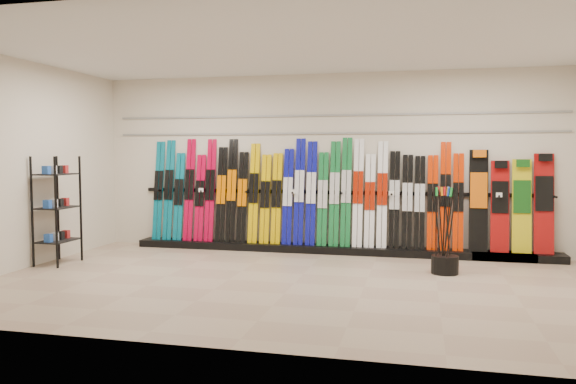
# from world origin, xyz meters

# --- Properties ---
(floor) EXTENTS (8.00, 8.00, 0.00)m
(floor) POSITION_xyz_m (0.00, 0.00, 0.00)
(floor) COLOR tan
(floor) RESTS_ON ground
(back_wall) EXTENTS (8.00, 0.00, 8.00)m
(back_wall) POSITION_xyz_m (0.00, 2.50, 1.50)
(back_wall) COLOR beige
(back_wall) RESTS_ON floor
(left_wall) EXTENTS (0.00, 5.00, 5.00)m
(left_wall) POSITION_xyz_m (-4.00, 0.00, 1.50)
(left_wall) COLOR beige
(left_wall) RESTS_ON floor
(ceiling) EXTENTS (8.00, 8.00, 0.00)m
(ceiling) POSITION_xyz_m (0.00, 0.00, 3.00)
(ceiling) COLOR silver
(ceiling) RESTS_ON back_wall
(ski_rack_base) EXTENTS (8.00, 0.40, 0.12)m
(ski_rack_base) POSITION_xyz_m (0.22, 2.28, 0.06)
(ski_rack_base) COLOR black
(ski_rack_base) RESTS_ON floor
(skis) EXTENTS (5.36, 0.29, 1.81)m
(skis) POSITION_xyz_m (-0.48, 2.36, 0.95)
(skis) COLOR #06677D
(skis) RESTS_ON ski_rack_base
(snowboards) EXTENTS (1.25, 0.25, 1.60)m
(snowboards) POSITION_xyz_m (2.93, 2.36, 0.87)
(snowboards) COLOR black
(snowboards) RESTS_ON ski_rack_base
(accessory_rack) EXTENTS (0.40, 0.60, 1.62)m
(accessory_rack) POSITION_xyz_m (-3.75, 0.43, 0.81)
(accessory_rack) COLOR black
(accessory_rack) RESTS_ON floor
(pole_bin) EXTENTS (0.37, 0.37, 0.25)m
(pole_bin) POSITION_xyz_m (1.90, 1.04, 0.12)
(pole_bin) COLOR black
(pole_bin) RESTS_ON floor
(ski_poles) EXTENTS (0.31, 0.28, 1.18)m
(ski_poles) POSITION_xyz_m (1.88, 1.05, 0.61)
(ski_poles) COLOR black
(ski_poles) RESTS_ON pole_bin
(slatwall_rail_0) EXTENTS (7.60, 0.02, 0.03)m
(slatwall_rail_0) POSITION_xyz_m (0.00, 2.48, 2.00)
(slatwall_rail_0) COLOR gray
(slatwall_rail_0) RESTS_ON back_wall
(slatwall_rail_1) EXTENTS (7.60, 0.02, 0.03)m
(slatwall_rail_1) POSITION_xyz_m (0.00, 2.48, 2.30)
(slatwall_rail_1) COLOR gray
(slatwall_rail_1) RESTS_ON back_wall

